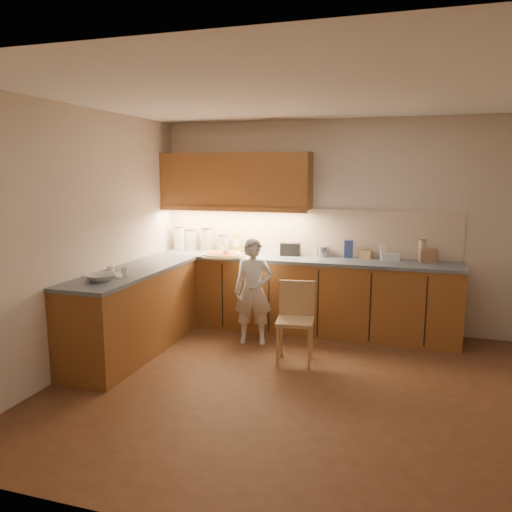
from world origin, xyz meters
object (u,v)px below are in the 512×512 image
child (253,291)px  oil_jug (237,242)px  pizza_on_board (222,255)px  wooden_chair (296,316)px  toaster (290,249)px

child → oil_jug: child is taller
pizza_on_board → wooden_chair: (1.13, -0.81, -0.46)m
pizza_on_board → wooden_chair: bearing=-35.6°
child → toaster: bearing=58.8°
child → toaster: (0.25, 0.74, 0.39)m
wooden_chair → toaster: size_ratio=3.17×
pizza_on_board → toaster: pizza_on_board is taller
child → oil_jug: 1.04m
wooden_chair → toaster: bearing=98.8°
pizza_on_board → wooden_chair: 1.46m
toaster → oil_jug: bearing=168.6°
child → wooden_chair: child is taller
toaster → wooden_chair: bearing=-80.2°
pizza_on_board → oil_jug: oil_jug is taller
wooden_chair → oil_jug: (-1.07, 1.20, 0.57)m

